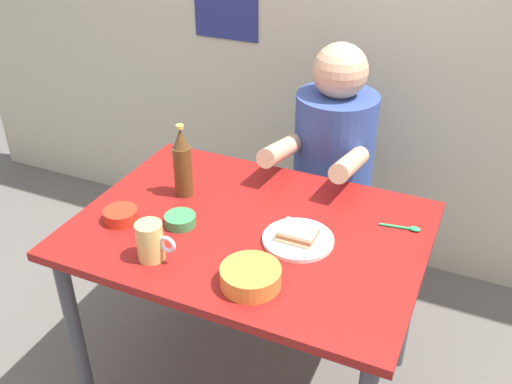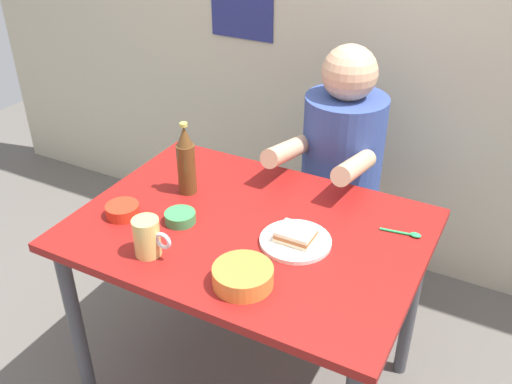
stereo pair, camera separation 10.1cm
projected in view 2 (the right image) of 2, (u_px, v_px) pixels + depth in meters
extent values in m
plane|color=#59544F|center=(250.00, 383.00, 2.20)|extent=(6.00, 6.00, 0.00)
cube|color=maroon|center=(249.00, 230.00, 1.83)|extent=(1.10, 0.80, 0.03)
cylinder|color=#3F3F44|center=(77.00, 330.00, 1.96)|extent=(0.05, 0.05, 0.71)
cylinder|color=#3F3F44|center=(188.00, 229.00, 2.47)|extent=(0.05, 0.05, 0.71)
cylinder|color=#3F3F44|center=(412.00, 302.00, 2.08)|extent=(0.05, 0.05, 0.71)
cylinder|color=#4C4C51|center=(333.00, 258.00, 2.54)|extent=(0.08, 0.08, 0.41)
cylinder|color=maroon|center=(337.00, 216.00, 2.42)|extent=(0.34, 0.34, 0.04)
cylinder|color=#33478C|center=(342.00, 158.00, 2.28)|extent=(0.32, 0.32, 0.52)
sphere|color=tan|center=(350.00, 73.00, 2.09)|extent=(0.21, 0.21, 0.21)
cylinder|color=tan|center=(287.00, 151.00, 2.08)|extent=(0.07, 0.31, 0.14)
cylinder|color=tan|center=(354.00, 167.00, 1.98)|extent=(0.07, 0.31, 0.14)
cylinder|color=silver|center=(295.00, 241.00, 1.74)|extent=(0.22, 0.22, 0.01)
cube|color=beige|center=(296.00, 238.00, 1.73)|extent=(0.11, 0.09, 0.01)
cube|color=#9E592D|center=(296.00, 234.00, 1.72)|extent=(0.11, 0.09, 0.01)
cube|color=beige|center=(296.00, 231.00, 1.72)|extent=(0.11, 0.09, 0.01)
cylinder|color=#D1BC66|center=(147.00, 237.00, 1.67)|extent=(0.08, 0.08, 0.12)
torus|color=silver|center=(163.00, 241.00, 1.64)|extent=(0.06, 0.01, 0.06)
cylinder|color=#593819|center=(187.00, 169.00, 1.95)|extent=(0.06, 0.06, 0.18)
cone|color=#593819|center=(184.00, 136.00, 1.89)|extent=(0.05, 0.05, 0.07)
cylinder|color=#BFB74C|center=(183.00, 125.00, 1.87)|extent=(0.03, 0.03, 0.01)
cylinder|color=orange|center=(243.00, 276.00, 1.56)|extent=(0.17, 0.17, 0.05)
cylinder|color=#B25B2D|center=(243.00, 273.00, 1.56)|extent=(0.14, 0.14, 0.02)
cylinder|color=red|center=(123.00, 210.00, 1.86)|extent=(0.11, 0.11, 0.04)
cylinder|color=#A33521|center=(122.00, 208.00, 1.86)|extent=(0.09, 0.09, 0.02)
cylinder|color=#388C4C|center=(180.00, 217.00, 1.83)|extent=(0.10, 0.10, 0.03)
cylinder|color=#5B643A|center=(180.00, 215.00, 1.83)|extent=(0.08, 0.08, 0.02)
cylinder|color=#26A559|center=(397.00, 232.00, 1.78)|extent=(0.11, 0.02, 0.01)
ellipsoid|color=#26A559|center=(415.00, 235.00, 1.77)|extent=(0.04, 0.02, 0.01)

